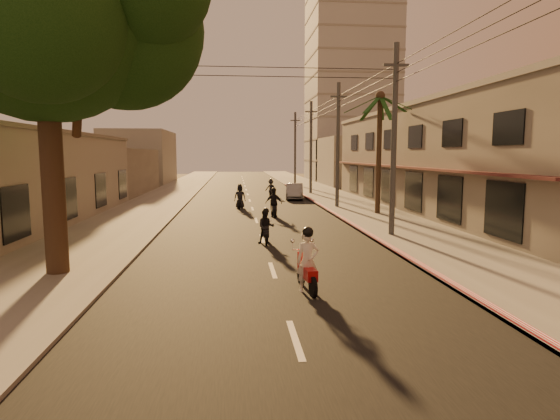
# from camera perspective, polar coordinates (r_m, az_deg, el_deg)

# --- Properties ---
(ground) EXTENTS (160.00, 160.00, 0.00)m
(ground) POSITION_cam_1_polar(r_m,az_deg,el_deg) (14.10, -0.25, -9.39)
(ground) COLOR #383023
(ground) RESTS_ON ground
(road) EXTENTS (10.00, 140.00, 0.02)m
(road) POSITION_cam_1_polar(r_m,az_deg,el_deg) (33.73, -3.39, 0.15)
(road) COLOR black
(road) RESTS_ON ground
(sidewalk_right) EXTENTS (5.00, 140.00, 0.12)m
(sidewalk_right) POSITION_cam_1_polar(r_m,az_deg,el_deg) (34.82, 9.04, 0.37)
(sidewalk_right) COLOR slate
(sidewalk_right) RESTS_ON ground
(sidewalk_left) EXTENTS (5.00, 140.00, 0.12)m
(sidewalk_left) POSITION_cam_1_polar(r_m,az_deg,el_deg) (34.28, -16.02, 0.09)
(sidewalk_left) COLOR slate
(sidewalk_left) RESTS_ON ground
(curb_stripe) EXTENTS (0.20, 60.00, 0.20)m
(curb_stripe) POSITION_cam_1_polar(r_m,az_deg,el_deg) (29.43, 6.96, -0.70)
(curb_stripe) COLOR red
(curb_stripe) RESTS_ON ground
(shophouse_row) EXTENTS (8.80, 34.20, 7.30)m
(shophouse_row) POSITION_cam_1_polar(r_m,az_deg,el_deg) (34.95, 20.35, 5.95)
(shophouse_row) COLOR gray
(shophouse_row) RESTS_ON ground
(left_building) EXTENTS (8.20, 24.20, 5.20)m
(left_building) POSITION_cam_1_polar(r_m,az_deg,el_deg) (30.31, -30.44, 3.37)
(left_building) COLOR gray
(left_building) RESTS_ON ground
(distant_tower) EXTENTS (12.10, 12.10, 28.00)m
(distant_tower) POSITION_cam_1_polar(r_m,az_deg,el_deg) (72.29, 8.61, 14.78)
(distant_tower) COLOR #B7B5B2
(distant_tower) RESTS_ON ground
(broadleaf_tree) EXTENTS (9.60, 8.70, 12.10)m
(broadleaf_tree) POSITION_cam_1_polar(r_m,az_deg,el_deg) (17.13, -25.47, 21.56)
(broadleaf_tree) COLOR black
(broadleaf_tree) RESTS_ON ground
(palm_tree) EXTENTS (5.00, 5.00, 8.20)m
(palm_tree) POSITION_cam_1_polar(r_m,az_deg,el_deg) (31.06, 12.11, 12.64)
(palm_tree) COLOR black
(palm_tree) RESTS_ON ground
(utility_poles) EXTENTS (1.20, 48.26, 9.00)m
(utility_poles) POSITION_cam_1_polar(r_m,az_deg,el_deg) (34.39, 7.11, 11.13)
(utility_poles) COLOR #38383A
(utility_poles) RESTS_ON ground
(filler_right) EXTENTS (8.00, 14.00, 6.00)m
(filler_right) POSITION_cam_1_polar(r_m,az_deg,el_deg) (60.44, 9.12, 5.88)
(filler_right) COLOR gray
(filler_right) RESTS_ON ground
(filler_left_near) EXTENTS (8.00, 14.00, 4.40)m
(filler_left_near) POSITION_cam_1_polar(r_m,az_deg,el_deg) (49.19, -20.63, 4.39)
(filler_left_near) COLOR gray
(filler_left_near) RESTS_ON ground
(filler_left_far) EXTENTS (8.00, 14.00, 7.00)m
(filler_left_far) POSITION_cam_1_polar(r_m,az_deg,el_deg) (66.71, -16.66, 6.19)
(filler_left_far) COLOR gray
(filler_left_far) RESTS_ON ground
(scooter_red) EXTENTS (0.80, 1.92, 1.90)m
(scooter_red) POSITION_cam_1_polar(r_m,az_deg,el_deg) (13.48, 3.36, -6.50)
(scooter_red) COLOR black
(scooter_red) RESTS_ON ground
(scooter_mid_a) EXTENTS (0.79, 1.63, 1.60)m
(scooter_mid_a) POSITION_cam_1_polar(r_m,az_deg,el_deg) (20.58, -1.71, -2.15)
(scooter_mid_a) COLOR black
(scooter_mid_a) RESTS_ON ground
(scooter_mid_b) EXTENTS (1.05, 1.90, 1.87)m
(scooter_mid_b) POSITION_cam_1_polar(r_m,az_deg,el_deg) (29.25, -0.78, 0.75)
(scooter_mid_b) COLOR black
(scooter_mid_b) RESTS_ON ground
(scooter_far_a) EXTENTS (0.91, 1.82, 1.79)m
(scooter_far_a) POSITION_cam_1_polar(r_m,az_deg,el_deg) (33.96, -4.91, 1.53)
(scooter_far_a) COLOR black
(scooter_far_a) RESTS_ON ground
(scooter_far_b) EXTENTS (1.24, 1.67, 1.65)m
(scooter_far_b) POSITION_cam_1_polar(r_m,az_deg,el_deg) (43.55, -1.12, 2.67)
(scooter_far_b) COLOR black
(scooter_far_b) RESTS_ON ground
(parked_car) EXTENTS (2.45, 4.50, 1.37)m
(parked_car) POSITION_cam_1_polar(r_m,az_deg,el_deg) (40.91, 1.77, 2.28)
(parked_car) COLOR #93959A
(parked_car) RESTS_ON ground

